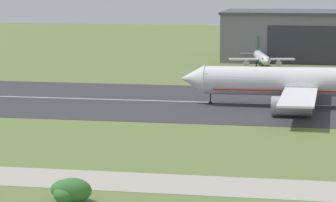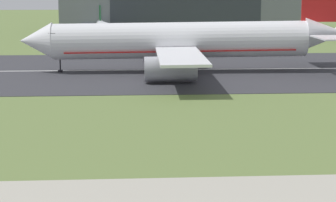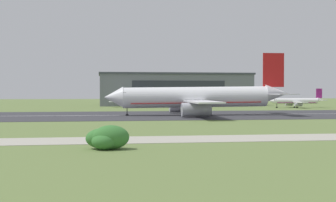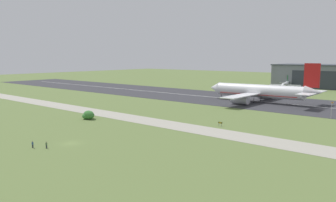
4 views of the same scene
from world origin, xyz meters
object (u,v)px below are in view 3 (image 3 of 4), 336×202
at_px(airplane_parked_centre, 131,101).
at_px(airplane_parked_east, 296,101).
at_px(airplane_landing, 197,98).
at_px(shrub_clump, 107,138).

bearing_deg(airplane_parked_centre, airplane_parked_east, -16.25).
relative_size(airplane_parked_centre, airplane_parked_east, 1.03).
height_order(airplane_parked_centre, airplane_parked_east, airplane_parked_centre).
xyz_separation_m(airplane_landing, shrub_clump, (-27.93, -78.79, -3.91)).
bearing_deg(airplane_landing, airplane_parked_east, 44.68).
bearing_deg(airplane_parked_centre, airplane_landing, -78.81).
bearing_deg(shrub_clump, airplane_parked_east, 58.02).
height_order(airplane_parked_east, shrub_clump, airplane_parked_east).
relative_size(airplane_landing, airplane_parked_east, 2.30).
distance_m(airplane_landing, shrub_clump, 83.68).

